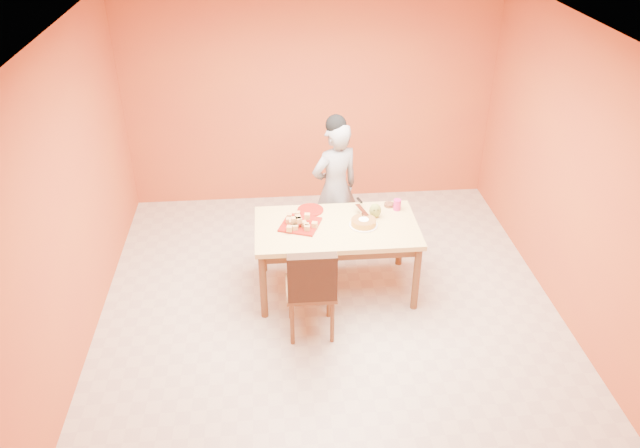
{
  "coord_description": "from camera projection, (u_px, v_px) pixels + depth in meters",
  "views": [
    {
      "loc": [
        -0.51,
        -4.76,
        3.91
      ],
      "look_at": [
        -0.08,
        0.3,
        0.88
      ],
      "focal_mm": 35.0,
      "sensor_mm": 36.0,
      "label": 1
    }
  ],
  "objects": [
    {
      "name": "pastry_platter",
      "position": [
        300.0,
        225.0,
        6.11
      ],
      "size": [
        0.46,
        0.46,
        0.02
      ],
      "primitive_type": "cube",
      "rotation": [
        0.0,
        0.0,
        -0.36
      ],
      "color": "maroon",
      "rests_on": "dining_table"
    },
    {
      "name": "dining_table",
      "position": [
        336.0,
        234.0,
        6.16
      ],
      "size": [
        1.6,
        0.9,
        0.76
      ],
      "color": "#E7C379",
      "rests_on": "floor"
    },
    {
      "name": "magenta_glass",
      "position": [
        397.0,
        205.0,
        6.36
      ],
      "size": [
        0.1,
        0.1,
        0.11
      ],
      "primitive_type": "cylinder",
      "rotation": [
        0.0,
        0.0,
        0.36
      ],
      "color": "#C71D70",
      "rests_on": "dining_table"
    },
    {
      "name": "checker_tin",
      "position": [
        389.0,
        205.0,
        6.44
      ],
      "size": [
        0.13,
        0.13,
        0.03
      ],
      "primitive_type": "cylinder",
      "rotation": [
        0.0,
        0.0,
        0.36
      ],
      "color": "#33170E",
      "rests_on": "dining_table"
    },
    {
      "name": "wall_left",
      "position": [
        67.0,
        205.0,
        5.25
      ],
      "size": [
        0.0,
        5.0,
        5.0
      ],
      "primitive_type": "plane",
      "rotation": [
        1.57,
        0.0,
        1.57
      ],
      "color": "#B6462A",
      "rests_on": "floor"
    },
    {
      "name": "sponge_cake",
      "position": [
        364.0,
        222.0,
        6.09
      ],
      "size": [
        0.32,
        0.32,
        0.06
      ],
      "primitive_type": "cylinder",
      "rotation": [
        0.0,
        0.0,
        0.37
      ],
      "color": "gold",
      "rests_on": "white_cake_plate"
    },
    {
      "name": "wall_back",
      "position": [
        311.0,
        98.0,
        7.56
      ],
      "size": [
        4.5,
        0.0,
        4.5
      ],
      "primitive_type": "plane",
      "rotation": [
        1.57,
        0.0,
        0.0
      ],
      "color": "#B6462A",
      "rests_on": "floor"
    },
    {
      "name": "wall_right",
      "position": [
        581.0,
        184.0,
        5.59
      ],
      "size": [
        0.0,
        5.0,
        5.0
      ],
      "primitive_type": "plane",
      "rotation": [
        1.57,
        0.0,
        -1.57
      ],
      "color": "#B6462A",
      "rests_on": "floor"
    },
    {
      "name": "red_dinner_plate",
      "position": [
        310.0,
        210.0,
        6.36
      ],
      "size": [
        0.29,
        0.29,
        0.02
      ],
      "primitive_type": "cylinder",
      "rotation": [
        0.0,
        0.0,
        0.1
      ],
      "color": "maroon",
      "rests_on": "dining_table"
    },
    {
      "name": "dining_chair",
      "position": [
        311.0,
        287.0,
        5.66
      ],
      "size": [
        0.45,
        0.53,
        0.99
      ],
      "rotation": [
        0.0,
        0.0,
        -0.01
      ],
      "color": "brown",
      "rests_on": "floor"
    },
    {
      "name": "white_cake_plate",
      "position": [
        363.0,
        225.0,
        6.11
      ],
      "size": [
        0.33,
        0.33,
        0.01
      ],
      "primitive_type": "cylinder",
      "rotation": [
        0.0,
        0.0,
        0.19
      ],
      "color": "white",
      "rests_on": "dining_table"
    },
    {
      "name": "pastry_pile",
      "position": [
        300.0,
        219.0,
        6.08
      ],
      "size": [
        0.32,
        0.32,
        0.1
      ],
      "primitive_type": null,
      "color": "tan",
      "rests_on": "pastry_platter"
    },
    {
      "name": "egg_ornament",
      "position": [
        375.0,
        210.0,
        6.22
      ],
      "size": [
        0.15,
        0.13,
        0.15
      ],
      "primitive_type": "ellipsoid",
      "rotation": [
        0.0,
        0.0,
        0.35
      ],
      "color": "olive",
      "rests_on": "dining_table"
    },
    {
      "name": "floor",
      "position": [
        330.0,
        316.0,
        6.11
      ],
      "size": [
        5.0,
        5.0,
        0.0
      ],
      "primitive_type": "plane",
      "color": "beige",
      "rests_on": "ground"
    },
    {
      "name": "cake_server",
      "position": [
        362.0,
        210.0,
        6.23
      ],
      "size": [
        0.11,
        0.26,
        0.01
      ],
      "primitive_type": "cube",
      "rotation": [
        0.0,
        0.0,
        0.26
      ],
      "color": "silver",
      "rests_on": "sponge_cake"
    },
    {
      "name": "person",
      "position": [
        335.0,
        189.0,
        6.77
      ],
      "size": [
        0.66,
        0.56,
        1.53
      ],
      "primitive_type": "imported",
      "rotation": [
        0.0,
        0.0,
        3.55
      ],
      "color": "gray",
      "rests_on": "floor"
    },
    {
      "name": "ceiling",
      "position": [
        333.0,
        38.0,
        4.73
      ],
      "size": [
        5.0,
        5.0,
        0.0
      ],
      "primitive_type": "plane",
      "rotation": [
        3.14,
        0.0,
        0.0
      ],
      "color": "white",
      "rests_on": "wall_back"
    }
  ]
}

